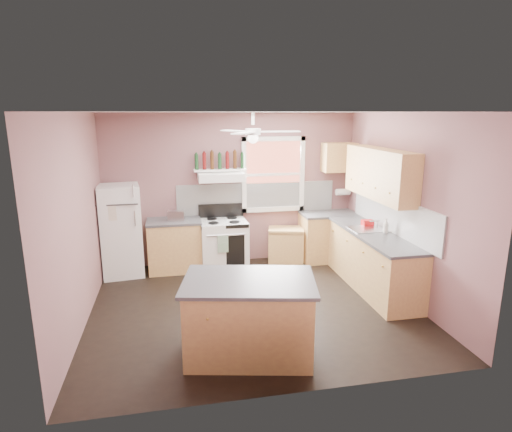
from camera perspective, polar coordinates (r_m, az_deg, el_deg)
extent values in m
plane|color=black|center=(6.25, -0.37, -11.90)|extent=(4.50, 4.50, 0.00)
plane|color=white|center=(5.64, -0.41, 13.70)|extent=(4.50, 4.50, 0.00)
cube|color=#7D5353|center=(7.75, -3.22, 3.63)|extent=(4.50, 0.05, 2.70)
cube|color=#7D5353|center=(6.60, 19.39, 1.11)|extent=(0.05, 4.00, 2.70)
cube|color=#7D5353|center=(5.83, -22.94, -0.80)|extent=(0.05, 4.00, 2.70)
cube|color=white|center=(7.82, 0.10, 2.43)|extent=(2.90, 0.03, 0.55)
cube|color=white|center=(6.87, 17.73, 0.21)|extent=(0.03, 2.60, 0.55)
cube|color=brown|center=(7.81, 2.28, 5.57)|extent=(1.00, 0.02, 1.20)
cube|color=white|center=(7.79, 2.32, 5.54)|extent=(1.16, 0.07, 1.36)
cube|color=white|center=(7.50, -17.54, -1.87)|extent=(0.72, 0.71, 1.54)
cube|color=#B9854D|center=(7.58, -10.75, -3.99)|extent=(0.90, 0.60, 0.86)
cube|color=#414143|center=(7.46, -10.90, -0.69)|extent=(0.92, 0.62, 0.04)
cube|color=silver|center=(7.37, -10.62, 0.02)|extent=(0.29, 0.19, 0.18)
cube|color=white|center=(7.57, -4.35, -3.80)|extent=(0.83, 0.66, 0.86)
cube|color=white|center=(7.41, -4.71, 5.26)|extent=(0.78, 0.50, 0.14)
cube|color=white|center=(7.52, -4.84, 6.14)|extent=(0.90, 0.26, 0.03)
cube|color=#B9854D|center=(7.93, 3.99, -3.85)|extent=(0.72, 0.57, 0.64)
cube|color=#B9854D|center=(8.09, 9.58, -2.82)|extent=(1.00, 0.60, 0.86)
cube|color=#B9854D|center=(6.95, 15.22, -5.88)|extent=(0.60, 2.20, 0.86)
cube|color=#414143|center=(7.97, 9.71, 0.28)|extent=(1.02, 0.62, 0.04)
cube|color=#414143|center=(6.81, 15.38, -2.31)|extent=(0.62, 2.22, 0.04)
cube|color=silver|center=(6.98, 14.66, -1.76)|extent=(0.55, 0.45, 0.03)
cylinder|color=silver|center=(7.03, 15.87, -1.09)|extent=(0.03, 0.03, 0.14)
cube|color=#B9854D|center=(6.87, 16.16, 5.45)|extent=(0.33, 1.80, 0.76)
cube|color=#B9854D|center=(8.00, 11.02, 7.69)|extent=(0.60, 0.33, 0.52)
cylinder|color=white|center=(8.16, 11.52, 3.17)|extent=(0.26, 0.12, 0.12)
cube|color=#B9854D|center=(4.95, -0.92, -13.55)|extent=(1.52, 1.13, 0.86)
cube|color=#414143|center=(4.77, -0.94, -8.73)|extent=(1.62, 1.23, 0.04)
cylinder|color=white|center=(5.64, -0.41, 11.16)|extent=(0.20, 0.20, 0.08)
imported|color=silver|center=(6.79, 16.94, -1.29)|extent=(0.12, 0.12, 0.23)
cube|color=#B90F12|center=(7.17, 14.64, -0.90)|extent=(0.19, 0.13, 0.10)
cylinder|color=#143819|center=(7.47, -7.93, 7.17)|extent=(0.06, 0.06, 0.27)
cylinder|color=#590F0F|center=(7.47, -6.91, 7.28)|extent=(0.06, 0.06, 0.29)
cylinder|color=#3F230F|center=(7.48, -5.88, 7.39)|extent=(0.06, 0.06, 0.31)
cylinder|color=#143819|center=(7.50, -4.86, 7.28)|extent=(0.06, 0.06, 0.27)
cylinder|color=#590F0F|center=(7.52, -3.84, 7.38)|extent=(0.06, 0.06, 0.29)
cylinder|color=#3F230F|center=(7.53, -2.83, 7.49)|extent=(0.06, 0.06, 0.31)
cylinder|color=#143819|center=(7.56, -1.82, 7.36)|extent=(0.06, 0.06, 0.27)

